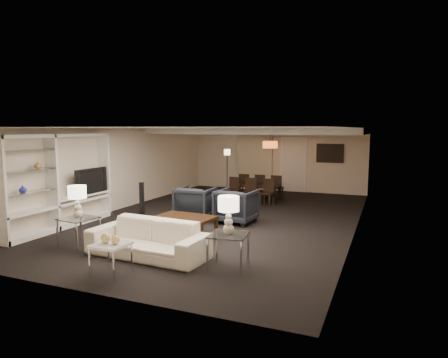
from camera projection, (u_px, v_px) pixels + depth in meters
floor at (224, 218)px, 11.12m from camera, size 11.00×11.00×0.00m
ceiling at (224, 128)px, 10.81m from camera, size 7.00×11.00×0.02m
wall_back at (276, 160)px, 16.01m from camera, size 7.00×0.02×2.50m
wall_front at (82, 212)px, 5.92m from camera, size 7.00×0.02×2.50m
wall_left at (119, 169)px, 12.29m from camera, size 0.02×11.00×2.50m
wall_right at (358, 180)px, 9.64m from camera, size 0.02×11.00×2.50m
ceiling_soffit at (262, 131)px, 14.03m from camera, size 7.00×4.00×0.20m
curtains at (254, 160)px, 16.28m from camera, size 1.50×0.12×2.40m
door at (293, 165)px, 15.74m from camera, size 0.90×0.05×2.10m
painting at (330, 153)px, 15.13m from camera, size 0.95×0.04×0.65m
media_unit at (60, 182)px, 9.85m from camera, size 0.38×3.40×2.35m
pendant_light at (270, 145)px, 13.98m from camera, size 0.52×0.52×0.24m
sofa at (147, 239)px, 7.76m from camera, size 2.46×1.10×0.70m
coffee_table at (186, 226)px, 9.24m from camera, size 1.38×0.88×0.47m
armchair_left at (196, 203)px, 11.00m from camera, size 1.00×1.03×0.89m
armchair_right at (236, 206)px, 10.54m from camera, size 1.02×1.05×0.89m
side_table_left at (79, 232)px, 8.41m from camera, size 0.74×0.74×0.62m
side_table_right at (228, 251)px, 7.12m from camera, size 0.74×0.74×0.62m
table_lamp_left at (78, 202)px, 8.33m from camera, size 0.40×0.40×0.68m
table_lamp_right at (229, 215)px, 7.04m from camera, size 0.42×0.42×0.68m
marble_table at (111, 259)px, 6.76m from camera, size 0.55×0.55×0.55m
gold_gourd_a at (106, 238)px, 6.75m from camera, size 0.18×0.18×0.18m
gold_gourd_b at (115, 240)px, 6.68m from camera, size 0.15×0.15×0.15m
television at (88, 181)px, 10.72m from camera, size 1.18×0.15×0.68m
vase_blue at (23, 189)px, 8.85m from camera, size 0.17×0.17×0.17m
vase_amber at (38, 165)px, 9.19m from camera, size 0.17×0.17×0.17m
floor_speaker at (142, 198)px, 11.53m from camera, size 0.11×0.11×0.94m
dining_table at (255, 193)px, 13.73m from camera, size 1.69×1.00×0.58m
chair_nl at (232, 190)px, 13.34m from camera, size 0.43×0.43×0.86m
chair_nm at (249, 191)px, 13.12m from camera, size 0.43×0.43×0.86m
chair_nr at (267, 192)px, 12.89m from camera, size 0.43×0.43×0.86m
chair_fl at (245, 185)px, 14.54m from camera, size 0.42×0.42×0.86m
chair_fm at (261, 186)px, 14.31m from camera, size 0.42×0.42×0.86m
chair_fr at (277, 187)px, 14.08m from camera, size 0.40×0.40×0.86m
floor_lamp at (227, 171)px, 15.56m from camera, size 0.32×0.32×1.69m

